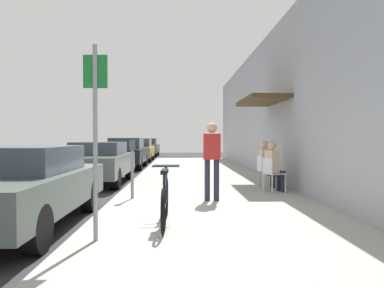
{
  "coord_description": "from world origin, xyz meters",
  "views": [
    {
      "loc": [
        1.52,
        -7.22,
        1.49
      ],
      "look_at": [
        1.98,
        6.45,
        1.26
      ],
      "focal_mm": 34.55,
      "sensor_mm": 36.0,
      "label": 1
    }
  ],
  "objects_px": {
    "bicycle_0": "(166,200)",
    "seated_patron_0": "(274,164)",
    "parked_car_1": "(99,162)",
    "parked_car_3": "(139,150)",
    "seated_patron_1": "(266,162)",
    "parked_car_4": "(147,147)",
    "cafe_chair_1": "(264,169)",
    "pedestrian_standing": "(212,155)",
    "parked_car_2": "(126,153)",
    "parking_meter": "(132,165)",
    "bicycle_1": "(164,203)",
    "cafe_chair_0": "(272,172)",
    "parked_car_0": "(21,185)",
    "street_sign": "(95,126)"
  },
  "relations": [
    {
      "from": "seated_patron_0",
      "to": "parked_car_1",
      "type": "bearing_deg",
      "value": 150.89
    },
    {
      "from": "parked_car_2",
      "to": "cafe_chair_0",
      "type": "relative_size",
      "value": 5.06
    },
    {
      "from": "parked_car_4",
      "to": "pedestrian_standing",
      "type": "xyz_separation_m",
      "value": [
        3.32,
        -21.94,
        0.37
      ]
    },
    {
      "from": "parked_car_3",
      "to": "cafe_chair_0",
      "type": "height_order",
      "value": "parked_car_3"
    },
    {
      "from": "parked_car_2",
      "to": "seated_patron_0",
      "type": "distance_m",
      "value": 10.27
    },
    {
      "from": "street_sign",
      "to": "cafe_chair_1",
      "type": "xyz_separation_m",
      "value": [
        3.45,
        5.12,
        -1.02
      ]
    },
    {
      "from": "parked_car_3",
      "to": "pedestrian_standing",
      "type": "height_order",
      "value": "pedestrian_standing"
    },
    {
      "from": "parked_car_4",
      "to": "parked_car_3",
      "type": "bearing_deg",
      "value": -90.0
    },
    {
      "from": "parked_car_1",
      "to": "bicycle_1",
      "type": "relative_size",
      "value": 2.57
    },
    {
      "from": "parked_car_1",
      "to": "cafe_chair_0",
      "type": "distance_m",
      "value": 5.69
    },
    {
      "from": "parked_car_2",
      "to": "parked_car_3",
      "type": "distance_m",
      "value": 5.58
    },
    {
      "from": "bicycle_0",
      "to": "cafe_chair_0",
      "type": "distance_m",
      "value": 4.14
    },
    {
      "from": "cafe_chair_0",
      "to": "seated_patron_1",
      "type": "height_order",
      "value": "seated_patron_1"
    },
    {
      "from": "street_sign",
      "to": "pedestrian_standing",
      "type": "relative_size",
      "value": 1.53
    },
    {
      "from": "parking_meter",
      "to": "parked_car_1",
      "type": "bearing_deg",
      "value": 112.73
    },
    {
      "from": "street_sign",
      "to": "bicycle_0",
      "type": "bearing_deg",
      "value": 49.78
    },
    {
      "from": "parked_car_0",
      "to": "bicycle_0",
      "type": "xyz_separation_m",
      "value": [
        2.39,
        -0.18,
        -0.23
      ]
    },
    {
      "from": "parked_car_0",
      "to": "street_sign",
      "type": "bearing_deg",
      "value": -39.29
    },
    {
      "from": "parked_car_3",
      "to": "cafe_chair_0",
      "type": "relative_size",
      "value": 5.06
    },
    {
      "from": "bicycle_1",
      "to": "seated_patron_1",
      "type": "height_order",
      "value": "seated_patron_1"
    },
    {
      "from": "parked_car_1",
      "to": "parked_car_4",
      "type": "distance_m",
      "value": 17.88
    },
    {
      "from": "cafe_chair_0",
      "to": "parked_car_0",
      "type": "bearing_deg",
      "value": -148.15
    },
    {
      "from": "parked_car_0",
      "to": "cafe_chair_0",
      "type": "distance_m",
      "value": 5.83
    },
    {
      "from": "parked_car_3",
      "to": "pedestrian_standing",
      "type": "xyz_separation_m",
      "value": [
        3.32,
        -15.82,
        0.38
      ]
    },
    {
      "from": "cafe_chair_0",
      "to": "seated_patron_0",
      "type": "bearing_deg",
      "value": 17.91
    },
    {
      "from": "parked_car_2",
      "to": "parked_car_3",
      "type": "xyz_separation_m",
      "value": [
        0.0,
        5.58,
        -0.02
      ]
    },
    {
      "from": "cafe_chair_1",
      "to": "parked_car_3",
      "type": "bearing_deg",
      "value": 109.79
    },
    {
      "from": "parked_car_1",
      "to": "seated_patron_1",
      "type": "xyz_separation_m",
      "value": [
        5.01,
        -1.98,
        0.1
      ]
    },
    {
      "from": "cafe_chair_0",
      "to": "seated_patron_1",
      "type": "xyz_separation_m",
      "value": [
        0.06,
        0.82,
        0.19
      ]
    },
    {
      "from": "parked_car_1",
      "to": "pedestrian_standing",
      "type": "relative_size",
      "value": 2.59
    },
    {
      "from": "parked_car_4",
      "to": "cafe_chair_1",
      "type": "distance_m",
      "value": 20.47
    },
    {
      "from": "parked_car_0",
      "to": "parked_car_4",
      "type": "xyz_separation_m",
      "value": [
        0.0,
        23.76,
        0.05
      ]
    },
    {
      "from": "parked_car_3",
      "to": "bicycle_0",
      "type": "distance_m",
      "value": 17.98
    },
    {
      "from": "parked_car_0",
      "to": "seated_patron_0",
      "type": "relative_size",
      "value": 3.41
    },
    {
      "from": "parked_car_2",
      "to": "seated_patron_1",
      "type": "xyz_separation_m",
      "value": [
        5.01,
        -8.16,
        0.06
      ]
    },
    {
      "from": "parked_car_0",
      "to": "street_sign",
      "type": "distance_m",
      "value": 2.15
    },
    {
      "from": "bicycle_0",
      "to": "cafe_chair_1",
      "type": "height_order",
      "value": "bicycle_0"
    },
    {
      "from": "parked_car_2",
      "to": "seated_patron_1",
      "type": "distance_m",
      "value": 9.57
    },
    {
      "from": "parking_meter",
      "to": "seated_patron_0",
      "type": "relative_size",
      "value": 1.02
    },
    {
      "from": "bicycle_0",
      "to": "seated_patron_0",
      "type": "height_order",
      "value": "seated_patron_0"
    },
    {
      "from": "cafe_chair_0",
      "to": "pedestrian_standing",
      "type": "distance_m",
      "value": 2.12
    },
    {
      "from": "parked_car_1",
      "to": "cafe_chair_1",
      "type": "relative_size",
      "value": 5.06
    },
    {
      "from": "cafe_chair_0",
      "to": "pedestrian_standing",
      "type": "relative_size",
      "value": 0.51
    },
    {
      "from": "cafe_chair_1",
      "to": "parking_meter",
      "type": "bearing_deg",
      "value": -153.26
    },
    {
      "from": "seated_patron_0",
      "to": "bicycle_1",
      "type": "bearing_deg",
      "value": -126.75
    },
    {
      "from": "parked_car_0",
      "to": "seated_patron_0",
      "type": "bearing_deg",
      "value": 31.71
    },
    {
      "from": "street_sign",
      "to": "seated_patron_0",
      "type": "distance_m",
      "value": 5.63
    },
    {
      "from": "parked_car_2",
      "to": "seated_patron_0",
      "type": "bearing_deg",
      "value": -60.81
    },
    {
      "from": "bicycle_1",
      "to": "cafe_chair_1",
      "type": "xyz_separation_m",
      "value": [
        2.57,
        4.32,
        0.14
      ]
    },
    {
      "from": "parked_car_3",
      "to": "seated_patron_1",
      "type": "relative_size",
      "value": 3.41
    }
  ]
}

